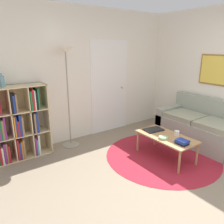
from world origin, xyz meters
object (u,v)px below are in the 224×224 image
couch (204,129)px  laptop (154,130)px  bowl (163,138)px  bottle_right (2,81)px  coffee_table (166,138)px  floor_lamp (67,71)px  cup (177,133)px  bookshelf (17,124)px

couch → laptop: (-1.06, 0.34, 0.11)m
couch → bowl: couch is taller
couch → bottle_right: (-3.25, 1.49, 1.04)m
coffee_table → laptop: 0.32m
floor_lamp → couch: floor_lamp is taller
couch → bowl: (-1.20, -0.03, 0.12)m
couch → cup: size_ratio=20.98×
laptop → bookshelf: bearing=150.7°
coffee_table → bowl: 0.16m
bookshelf → laptop: bearing=-29.3°
bookshelf → cup: bookshelf is taller
coffee_table → bookshelf: bearing=144.3°
bookshelf → bottle_right: (-0.14, 0.00, 0.73)m
bookshelf → couch: (3.11, -1.49, -0.31)m
couch → coffee_table: size_ratio=1.70×
bookshelf → bowl: bookshelf is taller
cup → bottle_right: 2.95m
laptop → bottle_right: bearing=152.2°
floor_lamp → cup: floor_lamp is taller
bookshelf → coffee_table: bearing=-35.7°
laptop → cup: (0.15, -0.40, 0.03)m
bookshelf → coffee_table: (2.04, -1.47, -0.24)m
floor_lamp → bottle_right: (-1.05, 0.07, -0.09)m
laptop → bowl: bearing=-112.2°
floor_lamp → cup: 2.20m
laptop → couch: bearing=-17.8°
coffee_table → bottle_right: (-2.18, 1.47, 0.98)m
laptop → floor_lamp: bearing=136.4°
laptop → bottle_right: 2.64m
bottle_right → coffee_table: bearing=-34.0°
floor_lamp → laptop: 1.88m
bowl → bottle_right: 2.71m
bookshelf → couch: bearing=-25.7°
bowl → bookshelf: bearing=141.4°
floor_lamp → laptop: floor_lamp is taller
bowl → cup: size_ratio=1.76×
couch → laptop: bearing=162.2°
bookshelf → floor_lamp: floor_lamp is taller
couch → cup: bearing=-176.4°
bookshelf → bowl: (1.91, -1.52, -0.19)m
floor_lamp → coffee_table: 2.09m
floor_lamp → coffee_table: (1.13, -1.40, -1.07)m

